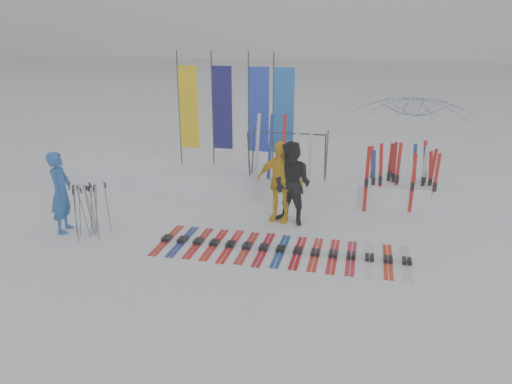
% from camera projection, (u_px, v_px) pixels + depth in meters
% --- Properties ---
extents(ground, '(120.00, 120.00, 0.00)m').
position_uv_depth(ground, '(228.00, 265.00, 9.73)').
color(ground, white).
rests_on(ground, ground).
extents(snow_bank, '(14.00, 1.60, 0.60)m').
position_uv_depth(snow_bank, '(273.00, 182.00, 13.89)').
color(snow_bank, white).
rests_on(snow_bank, ground).
extents(person_blue, '(0.57, 0.75, 1.84)m').
position_uv_depth(person_blue, '(61.00, 192.00, 11.08)').
color(person_blue, '#1D52A9').
rests_on(person_blue, ground).
extents(person_black, '(1.17, 1.07, 1.96)m').
position_uv_depth(person_black, '(292.00, 184.00, 11.47)').
color(person_black, black).
rests_on(person_black, ground).
extents(person_yellow, '(1.19, 0.64, 1.93)m').
position_uv_depth(person_yellow, '(280.00, 182.00, 11.69)').
color(person_yellow, yellow).
rests_on(person_yellow, ground).
extents(tent_canopy, '(3.77, 3.81, 2.77)m').
position_uv_depth(tent_canopy, '(410.00, 144.00, 13.48)').
color(tent_canopy, white).
rests_on(tent_canopy, ground).
extents(ski_row, '(5.20, 1.69, 0.07)m').
position_uv_depth(ski_row, '(281.00, 250.00, 10.33)').
color(ski_row, '#B61E0E').
rests_on(ski_row, ground).
extents(pole_cluster, '(0.71, 0.74, 1.23)m').
position_uv_depth(pole_cluster, '(89.00, 210.00, 10.94)').
color(pole_cluster, '#595B60').
rests_on(pole_cluster, ground).
extents(feather_flags, '(3.30, 0.16, 3.20)m').
position_uv_depth(feather_flags, '(237.00, 109.00, 13.73)').
color(feather_flags, '#383A3F').
rests_on(feather_flags, ground).
extents(ski_rack, '(2.04, 0.80, 1.23)m').
position_uv_depth(ski_rack, '(288.00, 148.00, 13.08)').
color(ski_rack, '#383A3F').
rests_on(ski_rack, ground).
extents(upright_skis, '(1.72, 1.14, 1.70)m').
position_uv_depth(upright_skis, '(403.00, 177.00, 12.64)').
color(upright_skis, red).
rests_on(upright_skis, ground).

